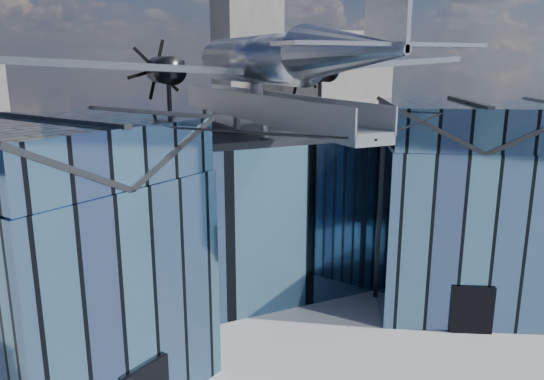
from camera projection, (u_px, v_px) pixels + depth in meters
name	position (u px, v px, depth m)	size (l,w,h in m)	color
ground_plane	(288.00, 328.00, 28.37)	(120.00, 120.00, 0.00)	#939397
museum	(245.00, 203.00, 32.17)	(32.88, 24.50, 17.60)	#45688C
bg_towers	(127.00, 91.00, 70.93)	(77.00, 24.50, 26.00)	gray
tree_side_e	(538.00, 196.00, 43.10)	(3.76, 3.76, 4.84)	#2F2013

